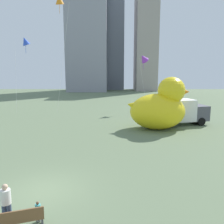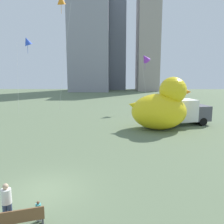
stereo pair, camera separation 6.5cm
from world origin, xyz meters
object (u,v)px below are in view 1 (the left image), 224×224
object	(u,v)px
park_bench	(22,219)
kite_purple	(145,58)
person_child	(39,210)
giant_inflatable_duck	(161,107)
person_adult	(7,201)
kite_orange	(60,0)
kite_blue	(27,41)
box_truck	(181,112)

from	to	relation	value
park_bench	kite_purple	size ratio (longest dim) A/B	0.20
park_bench	person_child	distance (m)	0.73
giant_inflatable_duck	kite_purple	xyz separation A→B (m)	(-0.21, 12.06, 5.61)
person_adult	person_child	distance (m)	1.30
giant_inflatable_duck	kite_orange	bearing A→B (deg)	143.88
park_bench	kite_blue	distance (m)	30.13
kite_orange	kite_blue	world-z (taller)	kite_orange
person_child	person_adult	bearing A→B (deg)	-179.17
kite_purple	kite_orange	world-z (taller)	kite_orange
box_truck	kite_blue	xyz separation A→B (m)	(-20.14, 8.92, 8.79)
person_child	giant_inflatable_duck	world-z (taller)	giant_inflatable_duck
person_adult	kite_purple	bearing A→B (deg)	72.10
kite_orange	kite_blue	size ratio (longest dim) A/B	1.45
kite_blue	kite_purple	bearing A→B (deg)	3.38
person_adult	person_child	bearing A→B (deg)	0.83
kite_blue	person_child	bearing A→B (deg)	-70.18
park_bench	kite_orange	bearing A→B (deg)	97.95
giant_inflatable_duck	kite_blue	size ratio (longest dim) A/B	0.60
person_adult	kite_orange	distance (m)	28.10
box_truck	kite_blue	world-z (taller)	kite_blue
box_truck	kite_orange	size ratio (longest dim) A/B	0.39
person_child	box_truck	distance (m)	20.54
person_adult	giant_inflatable_duck	bearing A→B (deg)	59.53
box_truck	kite_orange	xyz separation A→B (m)	(-14.52, 6.48, 13.67)
box_truck	kite_blue	distance (m)	23.71
person_adult	kite_orange	world-z (taller)	kite_orange
park_bench	box_truck	size ratio (longest dim) A/B	0.28
kite_blue	giant_inflatable_duck	bearing A→B (deg)	-32.39
park_bench	kite_orange	distance (m)	28.83
kite_blue	park_bench	bearing A→B (deg)	-71.48
person_child	kite_purple	size ratio (longest dim) A/B	0.10
park_bench	person_child	xyz separation A→B (m)	(0.49, 0.53, 0.01)
person_adult	kite_orange	size ratio (longest dim) A/B	0.10
giant_inflatable_duck	kite_blue	xyz separation A→B (m)	(-17.42, 11.05, 7.93)
kite_orange	box_truck	bearing A→B (deg)	-24.06
person_child	kite_purple	distance (m)	29.51
person_adult	box_truck	world-z (taller)	box_truck
person_child	kite_orange	xyz separation A→B (m)	(-3.93, 24.06, 14.63)
person_adult	kite_purple	xyz separation A→B (m)	(8.89, 27.53, 7.02)
giant_inflatable_duck	park_bench	bearing A→B (deg)	-117.61
giant_inflatable_duck	kite_orange	xyz separation A→B (m)	(-11.80, 8.61, 12.81)
park_bench	person_adult	xyz separation A→B (m)	(-0.74, 0.51, 0.41)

